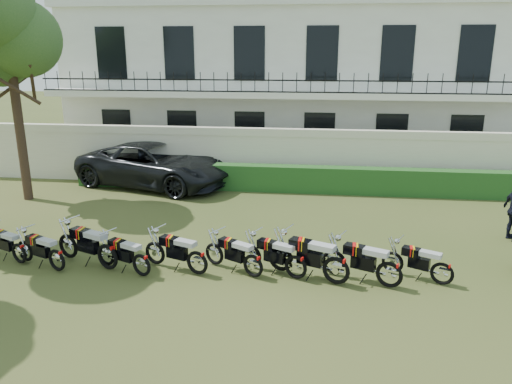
{
  "coord_description": "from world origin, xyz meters",
  "views": [
    {
      "loc": [
        1.43,
        -11.32,
        5.31
      ],
      "look_at": [
        -0.25,
        2.18,
        1.38
      ],
      "focal_mm": 35.0,
      "sensor_mm": 36.0,
      "label": 1
    }
  ],
  "objects_px": {
    "tree_west_near": "(8,30)",
    "suv": "(155,165)",
    "motorcycle_2": "(107,251)",
    "motorcycle_9": "(443,268)",
    "motorcycle_5": "(253,260)",
    "motorcycle_8": "(390,268)",
    "motorcycle_0": "(19,248)",
    "motorcycle_6": "(296,261)",
    "motorcycle_4": "(197,257)",
    "motorcycle_1": "(56,255)",
    "motorcycle_3": "(141,260)",
    "motorcycle_7": "(336,264)"
  },
  "relations": [
    {
      "from": "motorcycle_2",
      "to": "motorcycle_3",
      "type": "height_order",
      "value": "motorcycle_2"
    },
    {
      "from": "motorcycle_4",
      "to": "motorcycle_7",
      "type": "distance_m",
      "value": 3.32
    },
    {
      "from": "motorcycle_1",
      "to": "tree_west_near",
      "type": "bearing_deg",
      "value": 58.5
    },
    {
      "from": "suv",
      "to": "motorcycle_7",
      "type": "bearing_deg",
      "value": -122.73
    },
    {
      "from": "tree_west_near",
      "to": "motorcycle_8",
      "type": "distance_m",
      "value": 14.41
    },
    {
      "from": "motorcycle_7",
      "to": "motorcycle_8",
      "type": "xyz_separation_m",
      "value": [
        1.2,
        -0.02,
        -0.04
      ]
    },
    {
      "from": "suv",
      "to": "motorcycle_5",
      "type": "bearing_deg",
      "value": -131.33
    },
    {
      "from": "motorcycle_5",
      "to": "suv",
      "type": "xyz_separation_m",
      "value": [
        -4.97,
        7.81,
        0.41
      ]
    },
    {
      "from": "motorcycle_4",
      "to": "suv",
      "type": "bearing_deg",
      "value": 45.59
    },
    {
      "from": "tree_west_near",
      "to": "motorcycle_0",
      "type": "relative_size",
      "value": 4.99
    },
    {
      "from": "motorcycle_4",
      "to": "motorcycle_2",
      "type": "bearing_deg",
      "value": 110.7
    },
    {
      "from": "motorcycle_2",
      "to": "motorcycle_7",
      "type": "height_order",
      "value": "motorcycle_7"
    },
    {
      "from": "motorcycle_8",
      "to": "motorcycle_9",
      "type": "height_order",
      "value": "motorcycle_8"
    },
    {
      "from": "motorcycle_8",
      "to": "motorcycle_7",
      "type": "bearing_deg",
      "value": 112.58
    },
    {
      "from": "motorcycle_0",
      "to": "motorcycle_4",
      "type": "distance_m",
      "value": 4.66
    },
    {
      "from": "motorcycle_3",
      "to": "motorcycle_4",
      "type": "xyz_separation_m",
      "value": [
        1.31,
        0.25,
        0.03
      ]
    },
    {
      "from": "motorcycle_2",
      "to": "suv",
      "type": "bearing_deg",
      "value": 32.28
    },
    {
      "from": "motorcycle_2",
      "to": "motorcycle_9",
      "type": "xyz_separation_m",
      "value": [
        8.02,
        0.16,
        -0.09
      ]
    },
    {
      "from": "motorcycle_6",
      "to": "motorcycle_4",
      "type": "bearing_deg",
      "value": 116.62
    },
    {
      "from": "motorcycle_0",
      "to": "motorcycle_8",
      "type": "bearing_deg",
      "value": -68.19
    },
    {
      "from": "motorcycle_9",
      "to": "motorcycle_8",
      "type": "bearing_deg",
      "value": 130.12
    },
    {
      "from": "tree_west_near",
      "to": "motorcycle_6",
      "type": "height_order",
      "value": "tree_west_near"
    },
    {
      "from": "motorcycle_2",
      "to": "motorcycle_1",
      "type": "bearing_deg",
      "value": 123.78
    },
    {
      "from": "motorcycle_7",
      "to": "motorcycle_9",
      "type": "distance_m",
      "value": 2.45
    },
    {
      "from": "tree_west_near",
      "to": "suv",
      "type": "bearing_deg",
      "value": 30.51
    },
    {
      "from": "motorcycle_2",
      "to": "motorcycle_0",
      "type": "bearing_deg",
      "value": 110.69
    },
    {
      "from": "motorcycle_4",
      "to": "motorcycle_5",
      "type": "distance_m",
      "value": 1.36
    },
    {
      "from": "motorcycle_1",
      "to": "motorcycle_4",
      "type": "xyz_separation_m",
      "value": [
        3.47,
        0.23,
        0.03
      ]
    },
    {
      "from": "motorcycle_0",
      "to": "motorcycle_3",
      "type": "height_order",
      "value": "motorcycle_3"
    },
    {
      "from": "motorcycle_7",
      "to": "suv",
      "type": "height_order",
      "value": "suv"
    },
    {
      "from": "motorcycle_6",
      "to": "motorcycle_8",
      "type": "bearing_deg",
      "value": -70.33
    },
    {
      "from": "tree_west_near",
      "to": "motorcycle_6",
      "type": "distance_m",
      "value": 12.59
    },
    {
      "from": "motorcycle_4",
      "to": "motorcycle_8",
      "type": "bearing_deg",
      "value": -70.85
    },
    {
      "from": "tree_west_near",
      "to": "motorcycle_2",
      "type": "relative_size",
      "value": 4.06
    },
    {
      "from": "motorcycle_2",
      "to": "motorcycle_9",
      "type": "relative_size",
      "value": 1.24
    },
    {
      "from": "motorcycle_0",
      "to": "motorcycle_6",
      "type": "distance_m",
      "value": 7.03
    },
    {
      "from": "motorcycle_8",
      "to": "motorcycle_5",
      "type": "bearing_deg",
      "value": 110.74
    },
    {
      "from": "suv",
      "to": "tree_west_near",
      "type": "bearing_deg",
      "value": 136.73
    },
    {
      "from": "motorcycle_6",
      "to": "suv",
      "type": "relative_size",
      "value": 0.28
    },
    {
      "from": "suv",
      "to": "motorcycle_8",
      "type": "bearing_deg",
      "value": -118.25
    },
    {
      "from": "motorcycle_2",
      "to": "motorcycle_7",
      "type": "relative_size",
      "value": 0.98
    },
    {
      "from": "motorcycle_0",
      "to": "motorcycle_1",
      "type": "height_order",
      "value": "motorcycle_1"
    },
    {
      "from": "motorcycle_5",
      "to": "motorcycle_8",
      "type": "xyz_separation_m",
      "value": [
        3.16,
        -0.16,
        0.05
      ]
    },
    {
      "from": "motorcycle_4",
      "to": "suv",
      "type": "height_order",
      "value": "suv"
    },
    {
      "from": "tree_west_near",
      "to": "suv",
      "type": "relative_size",
      "value": 1.28
    },
    {
      "from": "motorcycle_5",
      "to": "motorcycle_2",
      "type": "bearing_deg",
      "value": 119.57
    },
    {
      "from": "motorcycle_0",
      "to": "suv",
      "type": "distance_m",
      "value": 7.84
    },
    {
      "from": "motorcycle_2",
      "to": "motorcycle_9",
      "type": "distance_m",
      "value": 8.02
    },
    {
      "from": "tree_west_near",
      "to": "suv",
      "type": "distance_m",
      "value": 6.84
    },
    {
      "from": "motorcycle_2",
      "to": "motorcycle_8",
      "type": "height_order",
      "value": "motorcycle_2"
    }
  ]
}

